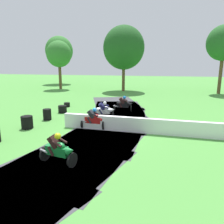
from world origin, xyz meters
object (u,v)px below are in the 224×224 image
tire_stack_far (47,114)px  motorcycle_trailing_white (104,110)px  tire_stack_mid_b (27,122)px  tire_stack_extra_b (67,105)px  motorcycle_lead_green (58,149)px  tire_stack_extra_a (62,109)px  motorcycle_fourth_black (124,104)px  motorcycle_chase_red (94,119)px

tire_stack_far → motorcycle_trailing_white: bearing=19.2°
tire_stack_mid_b → tire_stack_extra_b: (-0.54, 7.06, -0.20)m
motorcycle_lead_green → motorcycle_trailing_white: motorcycle_lead_green is taller
tire_stack_mid_b → tire_stack_extra_a: tire_stack_mid_b is taller
motorcycle_lead_green → motorcycle_fourth_black: bearing=85.4°
motorcycle_fourth_black → tire_stack_mid_b: motorcycle_fourth_black is taller
motorcycle_fourth_black → tire_stack_mid_b: (-5.11, -6.13, -0.26)m
motorcycle_lead_green → tire_stack_extra_a: (-4.12, 8.82, -0.36)m
motorcycle_trailing_white → tire_stack_far: motorcycle_trailing_white is taller
motorcycle_trailing_white → tire_stack_extra_a: bearing=165.1°
motorcycle_fourth_black → tire_stack_extra_a: bearing=-163.4°
motorcycle_lead_green → tire_stack_extra_a: motorcycle_lead_green is taller
motorcycle_lead_green → motorcycle_trailing_white: (-0.19, 7.78, -0.03)m
motorcycle_lead_green → motorcycle_chase_red: size_ratio=1.01×
motorcycle_lead_green → tire_stack_mid_b: size_ratio=2.13×
tire_stack_mid_b → tire_stack_far: 2.24m
motorcycle_lead_green → tire_stack_far: (-4.15, 6.39, -0.26)m
tire_stack_far → tire_stack_extra_b: tire_stack_far is taller
motorcycle_chase_red → tire_stack_far: size_ratio=2.11×
motorcycle_trailing_white → motorcycle_fourth_black: size_ratio=1.00×
tire_stack_far → tire_stack_extra_b: bearing=98.0°
motorcycle_chase_red → tire_stack_far: (-4.05, 1.42, -0.26)m
motorcycle_lead_green → tire_stack_far: bearing=123.0°
tire_stack_mid_b → tire_stack_far: bearing=86.5°
motorcycle_lead_green → motorcycle_trailing_white: 7.78m
motorcycle_trailing_white → tire_stack_far: size_ratio=2.11×
motorcycle_fourth_black → tire_stack_extra_a: motorcycle_fourth_black is taller
tire_stack_mid_b → tire_stack_extra_a: size_ratio=1.14×
tire_stack_mid_b → tire_stack_far: same height
tire_stack_extra_b → motorcycle_chase_red: bearing=-52.9°
motorcycle_fourth_black → tire_stack_extra_b: (-5.65, 0.93, -0.46)m
motorcycle_fourth_black → tire_stack_mid_b: size_ratio=2.10×
motorcycle_trailing_white → motorcycle_fourth_black: (1.01, 2.51, 0.03)m
motorcycle_lead_green → tire_stack_mid_b: (-4.29, 4.16, -0.26)m
tire_stack_mid_b → motorcycle_lead_green: bearing=-44.2°
motorcycle_chase_red → motorcycle_trailing_white: bearing=91.9°
motorcycle_chase_red → tire_stack_extra_a: bearing=136.3°
motorcycle_trailing_white → tire_stack_extra_b: bearing=143.4°
motorcycle_lead_green → tire_stack_far: size_ratio=2.13×
motorcycle_chase_red → motorcycle_trailing_white: motorcycle_chase_red is taller
tire_stack_far → tire_stack_extra_b: 4.88m
tire_stack_extra_a → motorcycle_chase_red: bearing=-43.7°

